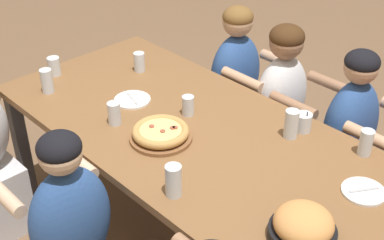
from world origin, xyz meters
The scene contains 17 objects.
dining_table centered at (0.00, 0.00, 0.70)m, with size 2.11×1.00×0.78m.
pizza_board_main centered at (-0.04, -0.17, 0.81)m, with size 0.30×0.30×0.06m.
skillet_bowl centered at (0.81, -0.21, 0.84)m, with size 0.37×0.25×0.13m.
empty_plate_a centered at (0.83, 0.18, 0.79)m, with size 0.18×0.18×0.02m.
empty_plate_b centered at (-0.41, -0.04, 0.79)m, with size 0.19×0.19×0.02m.
cocktail_glass_blue centered at (0.37, 0.38, 0.82)m, with size 0.08×0.08×0.11m.
drinking_glass_a centered at (-0.29, -0.24, 0.83)m, with size 0.06×0.06×0.12m.
drinking_glass_b centered at (-0.65, 0.20, 0.83)m, with size 0.06×0.06×0.11m.
drinking_glass_c centered at (-0.95, -0.18, 0.83)m, with size 0.07×0.07×0.11m.
drinking_glass_d centered at (0.30, -0.39, 0.84)m, with size 0.07×0.07×0.14m.
drinking_glass_e centered at (-0.80, -0.31, 0.84)m, with size 0.06×0.06×0.13m.
drinking_glass_f centered at (0.68, 0.42, 0.84)m, with size 0.06×0.06×0.12m.
drinking_glass_g centered at (0.37, 0.29, 0.84)m, with size 0.07×0.07×0.14m.
drinking_glass_h centered at (-0.11, 0.08, 0.83)m, with size 0.06×0.06×0.10m.
diner_far_center centered at (-0.01, 0.72, 0.51)m, with size 0.51×0.40×1.11m.
diner_far_midleft centered at (-0.37, 0.72, 0.50)m, with size 0.51×0.40×1.11m.
diner_far_midright centered at (0.44, 0.72, 0.50)m, with size 0.51×0.40×1.11m.
Camera 1 is at (1.56, -1.48, 2.20)m, focal length 50.00 mm.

